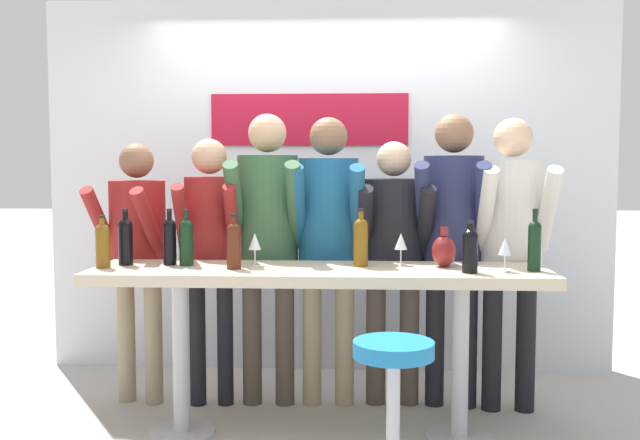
% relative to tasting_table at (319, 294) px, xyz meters
% --- Properties ---
extents(ground_plane, '(40.00, 40.00, 0.00)m').
position_rel_tasting_table_xyz_m(ground_plane, '(0.00, 0.00, -0.79)').
color(ground_plane, '#B2ADA3').
extents(back_wall, '(4.03, 0.12, 2.64)m').
position_rel_tasting_table_xyz_m(back_wall, '(-0.00, 1.35, 0.54)').
color(back_wall, silver).
rests_on(back_wall, ground_plane).
extents(tasting_table, '(2.43, 0.60, 0.93)m').
position_rel_tasting_table_xyz_m(tasting_table, '(0.00, 0.00, 0.00)').
color(tasting_table, beige).
rests_on(tasting_table, ground_plane).
extents(bar_stool, '(0.37, 0.37, 0.71)m').
position_rel_tasting_table_xyz_m(bar_stool, '(0.36, -0.72, -0.32)').
color(bar_stool, '#B2B2B7').
rests_on(bar_stool, ground_plane).
extents(person_far_left, '(0.47, 0.57, 1.60)m').
position_rel_tasting_table_xyz_m(person_far_left, '(-1.14, 0.52, 0.21)').
color(person_far_left, gray).
rests_on(person_far_left, ground_plane).
extents(person_left, '(0.39, 0.51, 1.63)m').
position_rel_tasting_table_xyz_m(person_left, '(-0.69, 0.49, 0.24)').
color(person_left, black).
rests_on(person_left, ground_plane).
extents(person_center_left, '(0.44, 0.56, 1.78)m').
position_rel_tasting_table_xyz_m(person_center_left, '(-0.34, 0.52, 0.32)').
color(person_center_left, '#473D33').
rests_on(person_center_left, ground_plane).
extents(person_center, '(0.43, 0.54, 1.76)m').
position_rel_tasting_table_xyz_m(person_center, '(0.03, 0.53, 0.31)').
color(person_center, gray).
rests_on(person_center, ground_plane).
extents(person_center_right, '(0.45, 0.53, 1.62)m').
position_rel_tasting_table_xyz_m(person_center_right, '(0.42, 0.57, 0.21)').
color(person_center_right, '#473D33').
rests_on(person_center_right, ground_plane).
extents(person_right, '(0.48, 0.60, 1.78)m').
position_rel_tasting_table_xyz_m(person_right, '(0.78, 0.54, 0.32)').
color(person_right, black).
rests_on(person_right, ground_plane).
extents(person_far_right, '(0.44, 0.55, 1.75)m').
position_rel_tasting_table_xyz_m(person_far_right, '(1.11, 0.48, 0.30)').
color(person_far_right, black).
rests_on(person_far_right, ground_plane).
extents(wine_bottle_0, '(0.08, 0.08, 0.29)m').
position_rel_tasting_table_xyz_m(wine_bottle_0, '(-0.45, -0.05, 0.27)').
color(wine_bottle_0, '#4C1E0F').
rests_on(wine_bottle_0, tasting_table).
extents(wine_bottle_1, '(0.08, 0.08, 0.31)m').
position_rel_tasting_table_xyz_m(wine_bottle_1, '(0.22, 0.08, 0.28)').
color(wine_bottle_1, brown).
rests_on(wine_bottle_1, tasting_table).
extents(wine_bottle_2, '(0.08, 0.08, 0.31)m').
position_rel_tasting_table_xyz_m(wine_bottle_2, '(-1.07, 0.07, 0.28)').
color(wine_bottle_2, black).
rests_on(wine_bottle_2, tasting_table).
extents(wine_bottle_3, '(0.08, 0.08, 0.31)m').
position_rel_tasting_table_xyz_m(wine_bottle_3, '(-0.73, 0.06, 0.28)').
color(wine_bottle_3, black).
rests_on(wine_bottle_3, tasting_table).
extents(wine_bottle_4, '(0.08, 0.08, 0.26)m').
position_rel_tasting_table_xyz_m(wine_bottle_4, '(0.77, -0.13, 0.26)').
color(wine_bottle_4, black).
rests_on(wine_bottle_4, tasting_table).
extents(wine_bottle_5, '(0.07, 0.07, 0.32)m').
position_rel_tasting_table_xyz_m(wine_bottle_5, '(1.12, -0.05, 0.28)').
color(wine_bottle_5, black).
rests_on(wine_bottle_5, tasting_table).
extents(wine_bottle_6, '(0.08, 0.08, 0.28)m').
position_rel_tasting_table_xyz_m(wine_bottle_6, '(-1.15, -0.05, 0.27)').
color(wine_bottle_6, brown).
rests_on(wine_bottle_6, tasting_table).
extents(wine_bottle_7, '(0.07, 0.07, 0.31)m').
position_rel_tasting_table_xyz_m(wine_bottle_7, '(-0.83, 0.08, 0.28)').
color(wine_bottle_7, black).
rests_on(wine_bottle_7, tasting_table).
extents(wine_glass_0, '(0.07, 0.07, 0.18)m').
position_rel_tasting_table_xyz_m(wine_glass_0, '(0.44, 0.14, 0.26)').
color(wine_glass_0, silver).
rests_on(wine_glass_0, tasting_table).
extents(wine_glass_1, '(0.07, 0.07, 0.18)m').
position_rel_tasting_table_xyz_m(wine_glass_1, '(-0.36, 0.09, 0.26)').
color(wine_glass_1, silver).
rests_on(wine_glass_1, tasting_table).
extents(wine_glass_2, '(0.07, 0.07, 0.18)m').
position_rel_tasting_table_xyz_m(wine_glass_2, '(0.96, -0.08, 0.26)').
color(wine_glass_2, silver).
rests_on(wine_glass_2, tasting_table).
extents(decorative_vase, '(0.13, 0.13, 0.22)m').
position_rel_tasting_table_xyz_m(decorative_vase, '(0.67, 0.08, 0.23)').
color(decorative_vase, maroon).
rests_on(decorative_vase, tasting_table).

